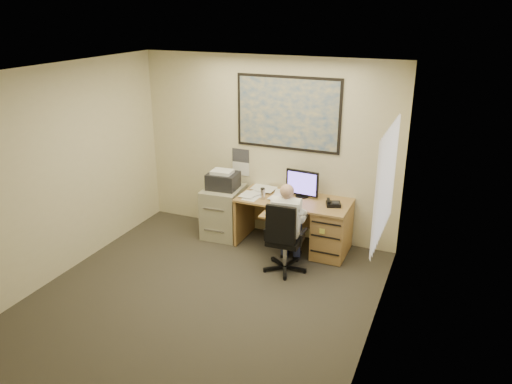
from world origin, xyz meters
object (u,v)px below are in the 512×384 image
at_px(desk, 316,222).
at_px(filing_cabinet, 224,207).
at_px(person, 286,228).
at_px(office_chair, 284,251).

distance_m(desk, filing_cabinet, 1.45).
bearing_deg(person, desk, 66.30).
bearing_deg(filing_cabinet, person, -31.29).
height_order(filing_cabinet, office_chair, filing_cabinet).
distance_m(office_chair, person, 0.32).
distance_m(filing_cabinet, office_chair, 1.44).
xyz_separation_m(filing_cabinet, person, (1.24, -0.64, 0.15)).
relative_size(filing_cabinet, office_chair, 1.05).
xyz_separation_m(desk, person, (-0.21, -0.68, 0.16)).
distance_m(filing_cabinet, person, 1.41).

